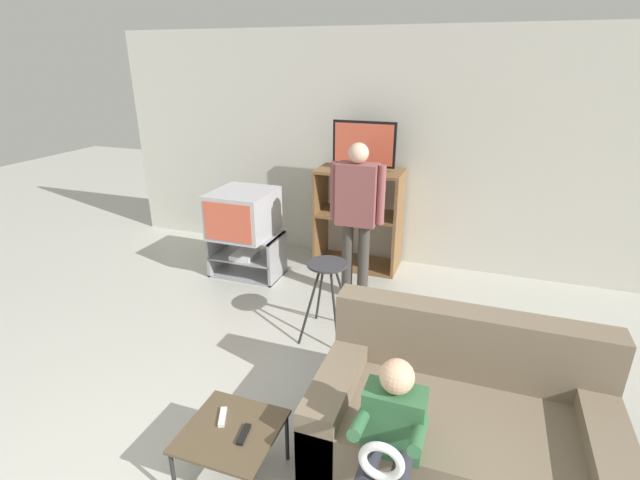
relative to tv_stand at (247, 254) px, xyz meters
The scene contains 12 objects.
wall_back 1.84m from the tv_stand, 40.46° to the left, with size 6.40×0.06×2.60m.
tv_stand is the anchor object (origin of this frame).
television_main 0.49m from the tv_stand, 112.26° to the right, with size 0.61×0.68×0.48m.
media_shelf 1.32m from the tv_stand, 31.10° to the left, with size 0.95×0.49×1.14m.
television_flat 1.74m from the tv_stand, 30.37° to the left, with size 0.69×0.20×0.52m.
folding_stool 1.54m from the tv_stand, 34.80° to the right, with size 0.38×0.46×0.70m.
snack_table 2.76m from the tv_stand, 63.76° to the right, with size 0.51×0.51×0.36m.
remote_control_black 2.81m from the tv_stand, 62.24° to the right, with size 0.04×0.14×0.02m, color black.
remote_control_white 2.66m from the tv_stand, 64.86° to the right, with size 0.04×0.14×0.02m, color silver.
couch 3.08m from the tv_stand, 38.55° to the right, with size 1.65×0.92×0.87m.
person_standing_adult 1.46m from the tv_stand, ahead, with size 0.53×0.20×1.57m.
person_seated_child 3.25m from the tv_stand, 49.50° to the right, with size 0.33×0.43×0.96m.
Camera 1 is at (1.21, -1.07, 2.29)m, focal length 26.00 mm.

